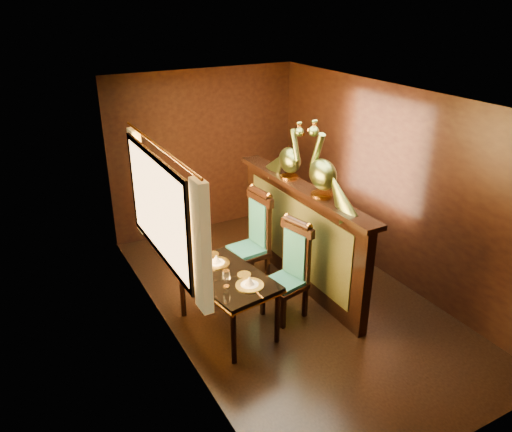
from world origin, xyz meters
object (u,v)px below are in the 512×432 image
object	(u,v)px
dining_table	(227,281)
peacock_right	(290,149)
peacock_left	(324,161)
chair_right	(255,234)
chair_left	(292,265)

from	to	relation	value
dining_table	peacock_right	bearing A→B (deg)	22.06
peacock_right	peacock_left	bearing A→B (deg)	-90.00
peacock_left	peacock_right	size ratio (longest dim) A/B	1.11
dining_table	chair_right	xyz separation A→B (m)	(0.78, 0.78, 0.04)
chair_left	peacock_left	distance (m)	1.24
chair_right	peacock_right	world-z (taller)	peacock_right
dining_table	chair_left	world-z (taller)	chair_left
peacock_left	peacock_right	bearing A→B (deg)	90.00
dining_table	peacock_right	size ratio (longest dim) A/B	1.67
dining_table	chair_left	size ratio (longest dim) A/B	1.05
dining_table	chair_right	bearing A→B (deg)	36.85
chair_right	peacock_left	world-z (taller)	peacock_left
chair_left	chair_right	size ratio (longest dim) A/B	0.94
chair_left	peacock_left	world-z (taller)	peacock_left
chair_right	peacock_left	xyz separation A→B (m)	(0.46, -0.75, 1.12)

